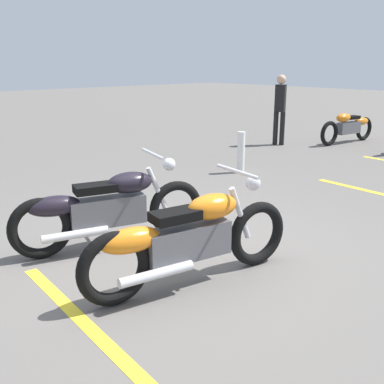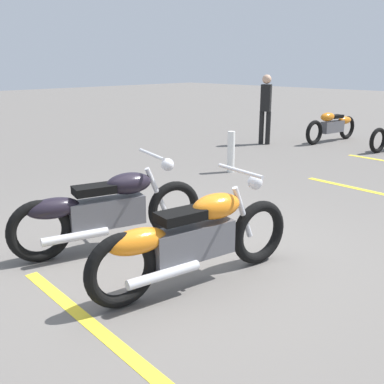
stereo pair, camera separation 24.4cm
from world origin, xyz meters
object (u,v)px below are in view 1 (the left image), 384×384
motorcycle_bright_foreground (187,238)px  motorcycle_dark_foreground (107,208)px  motorcycle_row_right (349,126)px  bollard_post (241,152)px  bystander_near_row (280,106)px

motorcycle_bright_foreground → motorcycle_dark_foreground: same height
motorcycle_row_right → motorcycle_dark_foreground: bearing=18.4°
motorcycle_bright_foreground → bollard_post: motorcycle_bright_foreground is taller
bystander_near_row → motorcycle_row_right: bearing=123.5°
motorcycle_dark_foreground → bollard_post: motorcycle_dark_foreground is taller
motorcycle_bright_foreground → bystander_near_row: size_ratio=1.29×
motorcycle_dark_foreground → motorcycle_bright_foreground: bearing=-71.4°
bollard_post → motorcycle_row_right: bearing=4.6°
motorcycle_bright_foreground → motorcycle_row_right: bearing=30.6°
motorcycle_dark_foreground → bystander_near_row: 7.34m
motorcycle_bright_foreground → motorcycle_row_right: size_ratio=1.08×
motorcycle_row_right → bystander_near_row: bystander_near_row is taller
motorcycle_bright_foreground → motorcycle_row_right: 8.83m
motorcycle_dark_foreground → bystander_near_row: bearing=38.7°
bystander_near_row → motorcycle_bright_foreground: bearing=7.9°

